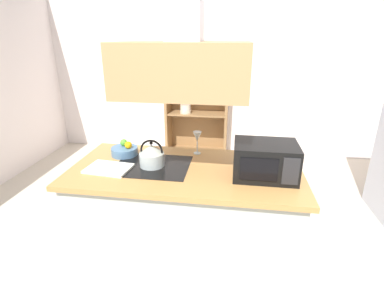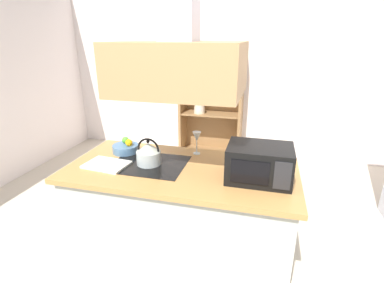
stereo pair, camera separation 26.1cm
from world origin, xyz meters
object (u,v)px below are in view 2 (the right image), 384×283
at_px(kettle, 149,153).
at_px(wine_glass_on_counter, 197,138).
at_px(microwave, 259,163).
at_px(fruit_bowl, 126,148).
at_px(dish_cabinet, 211,109).
at_px(cutting_board, 107,165).

distance_m(kettle, wine_glass_on_counter, 0.46).
xyz_separation_m(kettle, wine_glass_on_counter, (0.33, 0.32, 0.06)).
relative_size(microwave, fruit_bowl, 1.98).
bearing_deg(dish_cabinet, kettle, -90.73).
height_order(kettle, fruit_bowl, kettle).
relative_size(cutting_board, microwave, 0.74).
bearing_deg(cutting_board, fruit_bowl, 86.66).
height_order(kettle, cutting_board, kettle).
bearing_deg(dish_cabinet, fruit_bowl, -98.26).
xyz_separation_m(cutting_board, microwave, (1.20, 0.07, 0.12)).
height_order(cutting_board, fruit_bowl, fruit_bowl).
bearing_deg(fruit_bowl, cutting_board, -93.34).
height_order(microwave, fruit_bowl, microwave).
relative_size(dish_cabinet, wine_glass_on_counter, 8.65).
relative_size(cutting_board, wine_glass_on_counter, 1.65).
relative_size(dish_cabinet, cutting_board, 5.24).
bearing_deg(microwave, fruit_bowl, 168.38).
bearing_deg(fruit_bowl, dish_cabinet, 81.74).
xyz_separation_m(dish_cabinet, cutting_board, (-0.35, -2.62, 0.12)).
relative_size(kettle, microwave, 0.48).
bearing_deg(fruit_bowl, kettle, -32.34).
bearing_deg(kettle, wine_glass_on_counter, 44.19).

